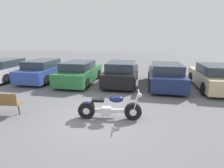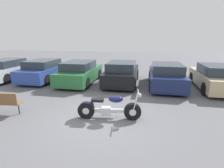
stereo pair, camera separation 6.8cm
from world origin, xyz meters
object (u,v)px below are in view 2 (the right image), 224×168
object	(u,v)px
parked_car_navy	(166,76)
parked_car_blue	(45,70)
parked_car_silver	(9,69)
parked_car_black	(122,73)
parked_car_green	(80,73)
motorcycle	(108,108)
parked_car_champagne	(215,78)

from	to	relation	value
parked_car_navy	parked_car_blue	bearing A→B (deg)	178.44
parked_car_navy	parked_car_silver	bearing A→B (deg)	179.74
parked_car_black	parked_car_silver	bearing A→B (deg)	-178.35
parked_car_blue	parked_car_black	bearing A→B (deg)	0.64
parked_car_green	parked_car_black	xyz separation A→B (m)	(2.69, 0.33, 0.00)
motorcycle	parked_car_silver	bearing A→B (deg)	149.55
parked_car_silver	parked_car_champagne	distance (m)	13.43
motorcycle	parked_car_champagne	world-z (taller)	parked_car_champagne
parked_car_black	motorcycle	bearing A→B (deg)	-87.63
parked_car_navy	parked_car_champagne	bearing A→B (deg)	0.11
motorcycle	parked_car_navy	bearing A→B (deg)	62.78
parked_car_silver	parked_car_green	xyz separation A→B (m)	(5.37, -0.10, 0.00)
parked_car_blue	parked_car_champagne	xyz separation A→B (m)	(10.75, -0.21, 0.00)
parked_car_green	parked_car_champagne	xyz separation A→B (m)	(8.06, 0.05, 0.00)
parked_car_blue	parked_car_navy	world-z (taller)	same
parked_car_blue	parked_car_navy	bearing A→B (deg)	-1.56
parked_car_silver	parked_car_blue	bearing A→B (deg)	3.65
motorcycle	parked_car_navy	world-z (taller)	parked_car_navy
parked_car_silver	parked_car_navy	world-z (taller)	same
parked_car_blue	parked_car_green	xyz separation A→B (m)	(2.69, -0.27, 0.00)
motorcycle	parked_car_green	size ratio (longest dim) A/B	0.54
motorcycle	parked_car_blue	xyz separation A→B (m)	(-5.58, 5.03, 0.27)
motorcycle	parked_car_blue	world-z (taller)	parked_car_blue
parked_car_navy	parked_car_champagne	distance (m)	2.69
parked_car_silver	parked_car_blue	distance (m)	2.69
motorcycle	parked_car_navy	xyz separation A→B (m)	(2.48, 4.81, 0.27)
parked_car_black	parked_car_champagne	distance (m)	5.38
parked_car_silver	parked_car_black	bearing A→B (deg)	1.65
parked_car_black	parked_car_navy	world-z (taller)	same
motorcycle	parked_car_blue	distance (m)	7.52
parked_car_black	parked_car_champagne	size ratio (longest dim) A/B	1.00
parked_car_navy	parked_car_champagne	xyz separation A→B (m)	(2.69, 0.01, 0.00)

